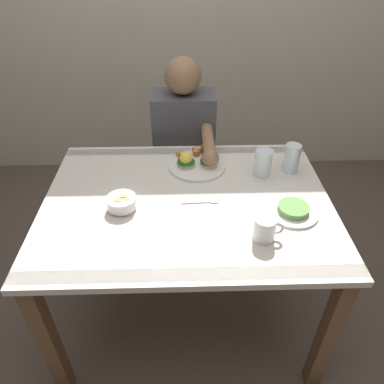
{
  "coord_description": "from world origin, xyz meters",
  "views": [
    {
      "loc": [
        -0.01,
        -1.19,
        1.68
      ],
      "look_at": [
        0.02,
        0.0,
        0.78
      ],
      "focal_mm": 33.92,
      "sensor_mm": 36.0,
      "label": 1
    }
  ],
  "objects_px": {
    "fruit_bowl": "(122,203)",
    "diner_person": "(185,147)",
    "water_glass_near": "(263,165)",
    "fork": "(202,202)",
    "dining_table": "(187,219)",
    "eggs_benedict_plate": "(197,162)",
    "water_glass_far": "(291,159)",
    "side_plate": "(293,210)",
    "coffee_mug": "(265,228)"
  },
  "relations": [
    {
      "from": "water_glass_near",
      "to": "water_glass_far",
      "type": "bearing_deg",
      "value": 10.82
    },
    {
      "from": "dining_table",
      "to": "diner_person",
      "type": "distance_m",
      "value": 0.6
    },
    {
      "from": "coffee_mug",
      "to": "water_glass_near",
      "type": "distance_m",
      "value": 0.42
    },
    {
      "from": "eggs_benedict_plate",
      "to": "fruit_bowl",
      "type": "height_order",
      "value": "eggs_benedict_plate"
    },
    {
      "from": "fruit_bowl",
      "to": "dining_table",
      "type": "bearing_deg",
      "value": 10.72
    },
    {
      "from": "fork",
      "to": "water_glass_near",
      "type": "xyz_separation_m",
      "value": [
        0.28,
        0.2,
        0.05
      ]
    },
    {
      "from": "dining_table",
      "to": "water_glass_far",
      "type": "xyz_separation_m",
      "value": [
        0.48,
        0.21,
        0.17
      ]
    },
    {
      "from": "diner_person",
      "to": "coffee_mug",
      "type": "bearing_deg",
      "value": -71.4
    },
    {
      "from": "fork",
      "to": "water_glass_far",
      "type": "bearing_deg",
      "value": 28.27
    },
    {
      "from": "dining_table",
      "to": "fork",
      "type": "distance_m",
      "value": 0.13
    },
    {
      "from": "fruit_bowl",
      "to": "diner_person",
      "type": "xyz_separation_m",
      "value": [
        0.26,
        0.65,
        -0.12
      ]
    },
    {
      "from": "dining_table",
      "to": "fruit_bowl",
      "type": "distance_m",
      "value": 0.3
    },
    {
      "from": "water_glass_far",
      "to": "side_plate",
      "type": "bearing_deg",
      "value": -101.35
    },
    {
      "from": "eggs_benedict_plate",
      "to": "water_glass_far",
      "type": "distance_m",
      "value": 0.43
    },
    {
      "from": "eggs_benedict_plate",
      "to": "water_glass_near",
      "type": "bearing_deg",
      "value": -14.25
    },
    {
      "from": "eggs_benedict_plate",
      "to": "coffee_mug",
      "type": "relative_size",
      "value": 2.42
    },
    {
      "from": "water_glass_far",
      "to": "fruit_bowl",
      "type": "bearing_deg",
      "value": -161.11
    },
    {
      "from": "diner_person",
      "to": "water_glass_far",
      "type": "bearing_deg",
      "value": -39.19
    },
    {
      "from": "fruit_bowl",
      "to": "diner_person",
      "type": "relative_size",
      "value": 0.11
    },
    {
      "from": "water_glass_far",
      "to": "water_glass_near",
      "type": "bearing_deg",
      "value": -169.18
    },
    {
      "from": "fork",
      "to": "diner_person",
      "type": "height_order",
      "value": "diner_person"
    },
    {
      "from": "eggs_benedict_plate",
      "to": "side_plate",
      "type": "height_order",
      "value": "eggs_benedict_plate"
    },
    {
      "from": "fruit_bowl",
      "to": "side_plate",
      "type": "distance_m",
      "value": 0.69
    },
    {
      "from": "dining_table",
      "to": "water_glass_far",
      "type": "relative_size",
      "value": 8.83
    },
    {
      "from": "dining_table",
      "to": "fruit_bowl",
      "type": "xyz_separation_m",
      "value": [
        -0.26,
        -0.05,
        0.14
      ]
    },
    {
      "from": "fork",
      "to": "water_glass_far",
      "type": "xyz_separation_m",
      "value": [
        0.42,
        0.22,
        0.06
      ]
    },
    {
      "from": "water_glass_near",
      "to": "diner_person",
      "type": "relative_size",
      "value": 0.11
    },
    {
      "from": "diner_person",
      "to": "water_glass_near",
      "type": "bearing_deg",
      "value": -50.29
    },
    {
      "from": "eggs_benedict_plate",
      "to": "coffee_mug",
      "type": "bearing_deg",
      "value": -65.32
    },
    {
      "from": "fruit_bowl",
      "to": "coffee_mug",
      "type": "xyz_separation_m",
      "value": [
        0.54,
        -0.19,
        0.02
      ]
    },
    {
      "from": "fruit_bowl",
      "to": "water_glass_far",
      "type": "xyz_separation_m",
      "value": [
        0.75,
        0.26,
        0.03
      ]
    },
    {
      "from": "water_glass_near",
      "to": "diner_person",
      "type": "height_order",
      "value": "diner_person"
    },
    {
      "from": "eggs_benedict_plate",
      "to": "diner_person",
      "type": "bearing_deg",
      "value": 99.24
    },
    {
      "from": "water_glass_far",
      "to": "diner_person",
      "type": "xyz_separation_m",
      "value": [
        -0.49,
        0.4,
        -0.15
      ]
    },
    {
      "from": "fork",
      "to": "diner_person",
      "type": "distance_m",
      "value": 0.63
    },
    {
      "from": "fruit_bowl",
      "to": "coffee_mug",
      "type": "bearing_deg",
      "value": -19.05
    },
    {
      "from": "fork",
      "to": "diner_person",
      "type": "relative_size",
      "value": 0.14
    },
    {
      "from": "eggs_benedict_plate",
      "to": "fruit_bowl",
      "type": "bearing_deg",
      "value": -136.19
    },
    {
      "from": "side_plate",
      "to": "dining_table",
      "type": "bearing_deg",
      "value": 166.89
    },
    {
      "from": "water_glass_near",
      "to": "fork",
      "type": "bearing_deg",
      "value": -144.86
    },
    {
      "from": "eggs_benedict_plate",
      "to": "side_plate",
      "type": "bearing_deg",
      "value": -43.72
    },
    {
      "from": "diner_person",
      "to": "fruit_bowl",
      "type": "bearing_deg",
      "value": -111.79
    },
    {
      "from": "coffee_mug",
      "to": "water_glass_near",
      "type": "bearing_deg",
      "value": 80.73
    },
    {
      "from": "coffee_mug",
      "to": "diner_person",
      "type": "bearing_deg",
      "value": 108.6
    },
    {
      "from": "dining_table",
      "to": "water_glass_far",
      "type": "bearing_deg",
      "value": 23.07
    },
    {
      "from": "water_glass_near",
      "to": "eggs_benedict_plate",
      "type": "bearing_deg",
      "value": 165.75
    },
    {
      "from": "water_glass_far",
      "to": "fork",
      "type": "bearing_deg",
      "value": -151.73
    },
    {
      "from": "water_glass_far",
      "to": "diner_person",
      "type": "bearing_deg",
      "value": 140.81
    },
    {
      "from": "fruit_bowl",
      "to": "water_glass_near",
      "type": "xyz_separation_m",
      "value": [
        0.61,
        0.23,
        0.02
      ]
    },
    {
      "from": "diner_person",
      "to": "eggs_benedict_plate",
      "type": "bearing_deg",
      "value": -80.76
    }
  ]
}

